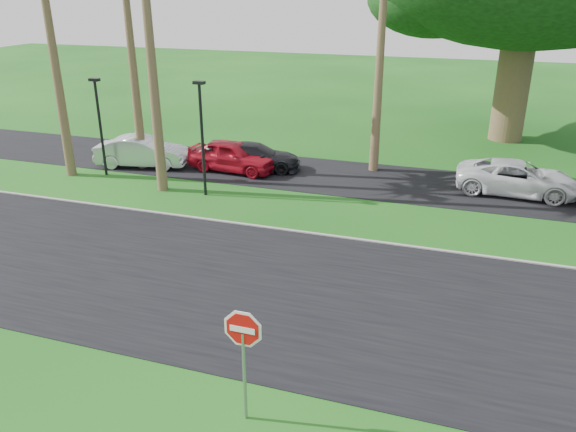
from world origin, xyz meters
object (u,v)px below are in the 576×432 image
at_px(stop_sign_near, 243,344).
at_px(car_dark, 255,157).
at_px(car_red, 233,156).
at_px(car_minivan, 518,178).
at_px(car_silver, 142,152).

xyz_separation_m(stop_sign_near, car_dark, (-5.79, 15.31, -1.15)).
distance_m(stop_sign_near, car_red, 16.30).
bearing_deg(car_dark, stop_sign_near, -171.16).
distance_m(car_dark, car_minivan, 11.50).
distance_m(car_red, car_dark, 1.04).
height_order(car_dark, car_minivan, car_minivan).
height_order(stop_sign_near, car_silver, stop_sign_near).
relative_size(stop_sign_near, car_red, 0.62).
xyz_separation_m(stop_sign_near, car_red, (-6.70, 14.82, -1.06)).
height_order(stop_sign_near, car_dark, stop_sign_near).
bearing_deg(car_dark, car_silver, 90.75).
bearing_deg(car_minivan, car_silver, 98.03).
distance_m(car_silver, car_minivan, 16.82).
bearing_deg(car_minivan, car_red, 96.67).
bearing_deg(car_minivan, car_dark, 94.52).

